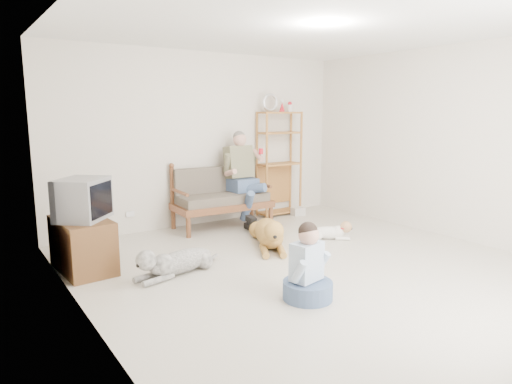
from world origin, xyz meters
TOP-DOWN VIEW (x-y plane):
  - floor at (0.00, 0.00)m, footprint 5.50×5.50m
  - ceiling at (0.00, 0.00)m, footprint 5.50×5.50m
  - wall_back at (0.00, 2.75)m, footprint 5.00×0.00m
  - wall_left at (-2.50, 0.00)m, footprint 0.00×5.50m
  - wall_right at (2.50, 0.00)m, footprint 0.00×5.50m
  - loveseat at (0.08, 2.40)m, footprint 1.54×0.78m
  - man at (0.42, 2.20)m, footprint 0.56×0.80m
  - etagere at (1.34, 2.55)m, footprint 0.79×0.35m
  - book_stack at (1.58, 2.31)m, footprint 0.23×0.18m
  - tv_stand at (-2.23, 1.50)m, footprint 0.57×0.93m
  - crt_tv at (-2.20, 1.45)m, footprint 0.70×0.71m
  - wall_outlet at (-1.25, 2.73)m, footprint 0.12×0.02m
  - golden_retriever at (0.08, 1.08)m, footprint 0.83×1.35m
  - shaggy_dog at (-1.43, 0.79)m, footprint 1.20×0.47m
  - terrier at (1.04, 0.86)m, footprint 0.58×0.50m
  - child at (-0.64, -0.54)m, footprint 0.48×0.48m

SIDE VIEW (x-z plane):
  - floor at x=0.00m, z-range 0.00..0.00m
  - book_stack at x=1.58m, z-range 0.00..0.14m
  - terrier at x=1.04m, z-range -0.02..0.24m
  - shaggy_dog at x=-1.43m, z-range -0.03..0.33m
  - golden_retriever at x=0.08m, z-range -0.04..0.41m
  - child at x=-0.64m, z-range -0.11..0.66m
  - wall_outlet at x=-1.25m, z-range 0.26..0.34m
  - tv_stand at x=-2.23m, z-range 0.00..0.60m
  - loveseat at x=0.08m, z-range 0.01..0.96m
  - man at x=0.42m, z-range 0.03..1.33m
  - crt_tv at x=-2.20m, z-range 0.60..1.06m
  - etagere at x=1.34m, z-range -0.13..1.96m
  - wall_left at x=-2.50m, z-range -1.40..4.10m
  - wall_right at x=2.50m, z-range -1.40..4.10m
  - wall_back at x=0.00m, z-range -1.15..3.85m
  - ceiling at x=0.00m, z-range 2.70..2.70m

